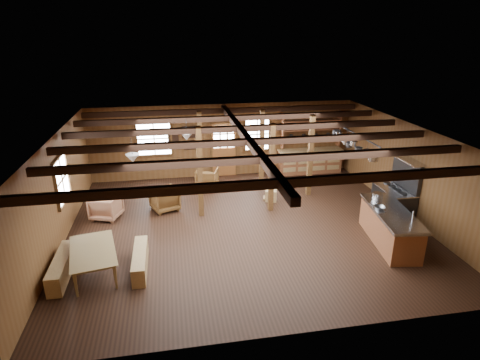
% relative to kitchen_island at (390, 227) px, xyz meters
% --- Properties ---
extents(room, '(10.04, 9.04, 2.84)m').
position_rel_kitchen_island_xyz_m(room, '(-3.60, 1.60, 0.92)').
color(room, black).
rests_on(room, ground).
extents(ceiling_joists, '(9.80, 8.82, 0.18)m').
position_rel_kitchen_island_xyz_m(ceiling_joists, '(-3.60, 1.78, 2.20)').
color(ceiling_joists, black).
rests_on(ceiling_joists, ceiling).
extents(timber_posts, '(3.95, 2.35, 2.80)m').
position_rel_kitchen_island_xyz_m(timber_posts, '(-3.08, 3.68, 0.92)').
color(timber_posts, '#422812').
rests_on(timber_posts, floor).
extents(back_door, '(1.02, 0.08, 2.15)m').
position_rel_kitchen_island_xyz_m(back_door, '(-3.60, 6.05, 0.40)').
color(back_door, brown).
rests_on(back_door, floor).
extents(window_back_left, '(1.32, 0.06, 1.32)m').
position_rel_kitchen_island_xyz_m(window_back_left, '(-6.20, 6.06, 1.12)').
color(window_back_left, white).
rests_on(window_back_left, wall_back).
extents(window_back_right, '(1.02, 0.06, 1.32)m').
position_rel_kitchen_island_xyz_m(window_back_right, '(-2.30, 6.06, 1.12)').
color(window_back_right, white).
rests_on(window_back_right, wall_back).
extents(window_left, '(0.14, 1.24, 1.32)m').
position_rel_kitchen_island_xyz_m(window_left, '(-8.56, 2.10, 1.12)').
color(window_left, white).
rests_on(window_left, wall_back).
extents(notice_boards, '(1.08, 0.03, 0.90)m').
position_rel_kitchen_island_xyz_m(notice_boards, '(-5.10, 6.06, 1.16)').
color(notice_boards, beige).
rests_on(notice_boards, wall_back).
extents(back_counter, '(2.55, 0.60, 2.45)m').
position_rel_kitchen_island_xyz_m(back_counter, '(-0.20, 5.81, 0.12)').
color(back_counter, brown).
rests_on(back_counter, floor).
extents(pendant_lamps, '(1.86, 2.36, 0.66)m').
position_rel_kitchen_island_xyz_m(pendant_lamps, '(-5.85, 2.60, 1.77)').
color(pendant_lamps, '#2C2C2E').
rests_on(pendant_lamps, ceiling).
extents(pot_rack, '(0.44, 3.00, 0.46)m').
position_rel_kitchen_island_xyz_m(pot_rack, '(-0.32, 1.93, 1.78)').
color(pot_rack, '#2C2C2E').
rests_on(pot_rack, ceiling).
extents(kitchen_island, '(1.21, 2.60, 1.20)m').
position_rel_kitchen_island_xyz_m(kitchen_island, '(0.00, 0.00, 0.00)').
color(kitchen_island, brown).
rests_on(kitchen_island, floor).
extents(step_stool, '(0.49, 0.41, 0.37)m').
position_rel_kitchen_island_xyz_m(step_stool, '(-2.42, 3.27, -0.29)').
color(step_stool, olive).
rests_on(step_stool, floor).
extents(commercial_range, '(0.78, 1.49, 1.84)m').
position_rel_kitchen_island_xyz_m(commercial_range, '(1.05, 1.58, 0.13)').
color(commercial_range, '#2C2C2E').
rests_on(commercial_range, floor).
extents(dining_table, '(1.32, 1.93, 0.62)m').
position_rel_kitchen_island_xyz_m(dining_table, '(-7.50, -0.12, -0.17)').
color(dining_table, olive).
rests_on(dining_table, floor).
extents(bench_wall, '(0.32, 1.73, 0.48)m').
position_rel_kitchen_island_xyz_m(bench_wall, '(-8.25, -0.12, -0.24)').
color(bench_wall, olive).
rests_on(bench_wall, floor).
extents(bench_aisle, '(0.31, 1.64, 0.45)m').
position_rel_kitchen_island_xyz_m(bench_aisle, '(-6.49, -0.12, -0.25)').
color(bench_aisle, olive).
rests_on(bench_aisle, floor).
extents(armchair_a, '(1.03, 1.04, 0.73)m').
position_rel_kitchen_island_xyz_m(armchair_a, '(-5.91, 3.20, -0.11)').
color(armchair_a, brown).
rests_on(armchair_a, floor).
extents(armchair_b, '(0.93, 0.94, 0.69)m').
position_rel_kitchen_island_xyz_m(armchair_b, '(-4.38, 4.92, -0.13)').
color(armchair_b, brown).
rests_on(armchair_b, floor).
extents(armchair_c, '(1.02, 1.03, 0.75)m').
position_rel_kitchen_island_xyz_m(armchair_c, '(-7.64, 2.89, -0.11)').
color(armchair_c, '#8D5B40').
rests_on(armchair_c, floor).
extents(counter_pot, '(0.28, 0.28, 0.17)m').
position_rel_kitchen_island_xyz_m(counter_pot, '(0.01, 0.83, 0.55)').
color(counter_pot, '#B3B6BB').
rests_on(counter_pot, kitchen_island).
extents(bowl, '(0.34, 0.34, 0.07)m').
position_rel_kitchen_island_xyz_m(bowl, '(-0.27, 0.18, 0.50)').
color(bowl, silver).
rests_on(bowl, kitchen_island).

